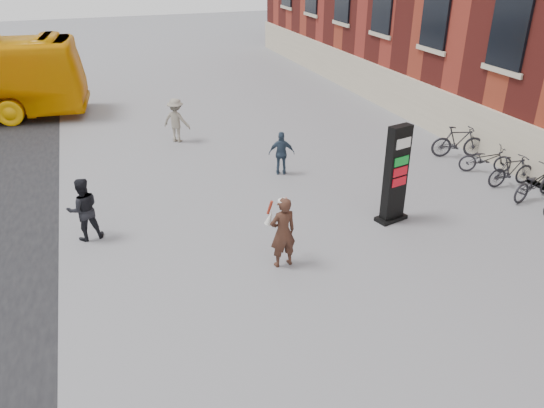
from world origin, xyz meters
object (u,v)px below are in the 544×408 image
object	(u,v)px
bike_4	(535,183)
bike_7	(458,142)
info_pylon	(396,175)
pedestrian_b	(176,120)
woman	(283,231)
bike_5	(512,171)
pedestrian_a	(83,209)
bike_6	(486,159)
pedestrian_c	(282,153)

from	to	relation	value
bike_4	bike_7	distance (m)	3.69
info_pylon	pedestrian_b	xyz separation A→B (m)	(-4.43, 8.51, -0.53)
info_pylon	bike_7	distance (m)	5.97
info_pylon	woman	distance (m)	3.88
info_pylon	bike_5	world-z (taller)	info_pylon
pedestrian_a	bike_4	world-z (taller)	pedestrian_a
info_pylon	woman	world-z (taller)	info_pylon
pedestrian_b	bike_6	distance (m)	11.31
bike_6	pedestrian_b	bearing A→B (deg)	78.33
pedestrian_b	bike_4	world-z (taller)	pedestrian_b
pedestrian_a	bike_6	xyz separation A→B (m)	(12.86, 0.18, -0.39)
pedestrian_c	bike_6	distance (m)	6.88
pedestrian_b	bike_5	xyz separation A→B (m)	(9.22, -7.75, -0.34)
bike_6	bike_5	bearing A→B (deg)	-156.30
bike_4	pedestrian_b	bearing A→B (deg)	33.97
bike_7	pedestrian_c	bearing A→B (deg)	102.24
bike_7	bike_6	bearing A→B (deg)	-162.04
bike_6	pedestrian_a	bearing A→B (deg)	114.52
bike_5	woman	bearing A→B (deg)	105.07
woman	bike_7	distance (m)	9.65
info_pylon	pedestrian_a	size ratio (longest dim) A/B	1.62
bike_6	info_pylon	bearing A→B (deg)	136.03
woman	pedestrian_a	world-z (taller)	woman
pedestrian_c	bike_5	world-z (taller)	pedestrian_c
bike_6	bike_4	bearing A→B (deg)	-156.30
pedestrian_b	bike_7	xyz separation A→B (m)	(9.22, -5.05, -0.28)
bike_5	bike_6	distance (m)	1.20
info_pylon	bike_7	world-z (taller)	info_pylon
bike_4	bike_6	xyz separation A→B (m)	(0.00, 2.19, -0.04)
info_pylon	bike_4	xyz separation A→B (m)	(4.79, -0.22, -0.88)
pedestrian_c	bike_6	xyz separation A→B (m)	(6.53, -2.15, -0.28)
pedestrian_c	bike_4	world-z (taller)	pedestrian_c
pedestrian_a	bike_5	size ratio (longest dim) A/B	1.01
bike_5	pedestrian_b	bearing A→B (deg)	52.42
bike_5	bike_7	xyz separation A→B (m)	(0.00, 2.70, 0.06)
pedestrian_c	bike_6	world-z (taller)	pedestrian_c
bike_4	bike_5	distance (m)	0.99
woman	bike_4	xyz separation A→B (m)	(8.48, 0.91, -0.42)
pedestrian_a	bike_5	xyz separation A→B (m)	(12.86, -1.02, -0.34)
pedestrian_a	pedestrian_b	xyz separation A→B (m)	(3.64, 6.73, -0.00)
bike_4	bike_7	world-z (taller)	bike_7
info_pylon	pedestrian_a	bearing A→B (deg)	154.34
woman	bike_4	world-z (taller)	woman
bike_5	bike_7	world-z (taller)	bike_7
pedestrian_a	bike_4	size ratio (longest dim) A/B	0.89
info_pylon	bike_6	size ratio (longest dim) A/B	1.58
info_pylon	bike_6	world-z (taller)	info_pylon
woman	pedestrian_c	size ratio (longest dim) A/B	1.22
pedestrian_b	pedestrian_c	world-z (taller)	pedestrian_b
pedestrian_c	pedestrian_a	bearing A→B (deg)	39.03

